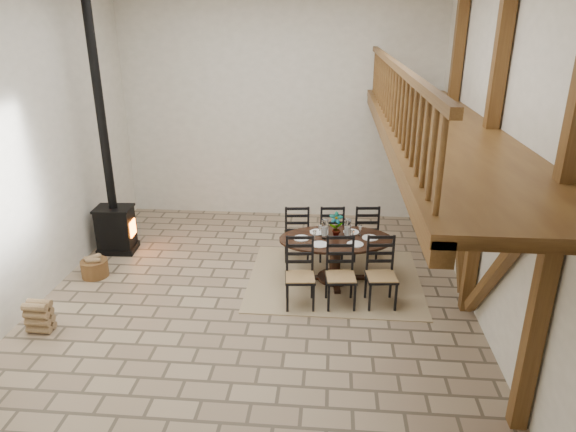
# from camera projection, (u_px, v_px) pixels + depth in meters

# --- Properties ---
(ground) EXTENTS (8.00, 8.00, 0.00)m
(ground) POSITION_uv_depth(u_px,v_px,m) (255.00, 299.00, 8.47)
(ground) COLOR #9A8567
(ground) RESTS_ON ground
(room_shell) EXTENTS (7.02, 8.02, 5.01)m
(room_shell) POSITION_uv_depth(u_px,v_px,m) (333.00, 118.00, 7.28)
(room_shell) COLOR silver
(room_shell) RESTS_ON ground
(rug) EXTENTS (3.00, 2.50, 0.02)m
(rug) POSITION_uv_depth(u_px,v_px,m) (334.00, 279.00, 9.09)
(rug) COLOR tan
(rug) RESTS_ON ground
(dining_table) EXTENTS (2.07, 2.34, 1.26)m
(dining_table) POSITION_uv_depth(u_px,v_px,m) (335.00, 258.00, 8.95)
(dining_table) COLOR black
(dining_table) RESTS_ON ground
(wood_stove) EXTENTS (0.74, 0.59, 5.00)m
(wood_stove) POSITION_uv_depth(u_px,v_px,m) (112.00, 198.00, 9.83)
(wood_stove) COLOR black
(wood_stove) RESTS_ON ground
(log_basket) EXTENTS (0.47, 0.47, 0.39)m
(log_basket) POSITION_uv_depth(u_px,v_px,m) (95.00, 268.00, 9.17)
(log_basket) COLOR brown
(log_basket) RESTS_ON ground
(log_stack) EXTENTS (0.37, 0.26, 0.49)m
(log_stack) POSITION_uv_depth(u_px,v_px,m) (39.00, 316.00, 7.53)
(log_stack) COLOR #A5835C
(log_stack) RESTS_ON ground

